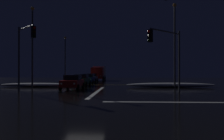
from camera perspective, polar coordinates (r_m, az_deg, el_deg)
ground at (r=15.28m, az=-6.82°, el=-7.83°), size 120.00×120.00×0.10m
stop_line_north at (r=22.64m, az=-3.62°, el=-5.26°), size 0.35×12.74×0.01m
centre_line_ns at (r=34.16m, az=-1.42°, el=-3.62°), size 22.00×0.15×0.01m
crosswalk_bar_east at (r=15.88m, az=21.50°, el=-7.33°), size 12.74×0.40×0.01m
snow_bank_left_curb at (r=31.17m, az=-17.50°, el=-3.46°), size 9.70×1.50×0.49m
snow_bank_right_curb at (r=29.62m, az=14.04°, el=-3.57°), size 10.82×1.50×0.56m
sedan_red at (r=25.80m, az=-9.58°, el=-2.89°), size 2.02×4.33×1.57m
sedan_green at (r=32.26m, az=-7.41°, el=-2.38°), size 2.02×4.33×1.57m
sedan_blue at (r=38.80m, az=-5.72°, el=-2.05°), size 2.02×4.33×1.57m
sedan_silver at (r=44.78m, az=-4.87°, el=-1.83°), size 2.02×4.33×1.57m
box_truck at (r=51.99m, az=-3.23°, el=-0.63°), size 2.68×8.28×3.08m
traffic_signal_nw at (r=23.85m, az=-20.46°, el=5.48°), size 2.74×2.74×6.38m
traffic_signal_ne at (r=21.90m, az=13.29°, el=5.21°), size 3.44×3.44×5.84m
streetlamp_right_near at (r=28.90m, az=15.00°, el=7.16°), size 0.44×0.44×10.02m
streetlamp_left_far at (r=45.50m, az=-11.32°, el=3.47°), size 0.44×0.44×8.60m
streetlamp_left_near at (r=30.37m, az=-18.78°, el=6.64°), size 0.44×0.44×9.86m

